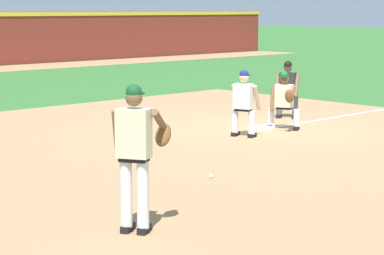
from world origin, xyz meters
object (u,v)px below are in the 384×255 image
object	(u,v)px
umpire	(288,87)
first_base_bag	(264,128)
first_baseman	(284,98)
baserunner	(244,101)
pitcher	(136,149)
baseball	(211,176)

from	to	relation	value
umpire	first_base_bag	bearing A→B (deg)	-156.03
first_baseman	baserunner	distance (m)	1.37
pitcher	baserunner	bearing A→B (deg)	32.56
baseball	baserunner	size ratio (longest dim) A/B	0.05
first_base_bag	pitcher	xyz separation A→B (m)	(-7.18, -4.26, 1.01)
pitcher	first_baseman	world-z (taller)	pitcher
first_baseman	baserunner	xyz separation A→B (m)	(-1.37, -0.01, 0.06)
first_base_bag	baseball	distance (m)	5.19
first_base_bag	baseball	world-z (taller)	first_base_bag
umpire	baserunner	bearing A→B (deg)	-157.99
baserunner	first_baseman	bearing A→B (deg)	0.49
baseball	first_base_bag	bearing A→B (deg)	31.96
pitcher	baserunner	size ratio (longest dim) A/B	1.27
baseball	pitcher	distance (m)	3.32
first_base_bag	pitcher	size ratio (longest dim) A/B	0.20
pitcher	umpire	bearing A→B (deg)	29.42
first_base_bag	umpire	bearing A→B (deg)	23.97
pitcher	baserunner	xyz separation A→B (m)	(6.11, 3.90, -0.27)
baserunner	umpire	bearing A→B (deg)	22.01
baserunner	baseball	bearing A→B (deg)	-144.39
baseball	first_baseman	distance (m)	5.32
pitcher	first_baseman	distance (m)	8.45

